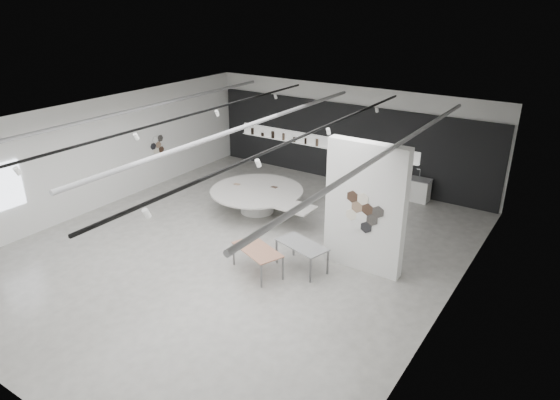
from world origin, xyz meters
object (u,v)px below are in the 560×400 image
Objects in this scene: partition_column at (365,208)px; display_island at (258,198)px; kitchen_counter at (410,188)px; sample_table_stone at (302,246)px; sample_table_wood at (257,251)px.

display_island is (-4.58, 1.47, -1.27)m from partition_column.
sample_table_stone is at bearing -96.32° from kitchen_counter.
partition_column reaches higher than kitchen_counter.
partition_column reaches higher than display_island.
kitchen_counter is (0.69, 6.49, -0.27)m from sample_table_stone.
sample_table_wood is at bearing -141.29° from partition_column.
kitchen_counter reaches higher than sample_table_wood.
sample_table_stone is 1.09× the size of kitchen_counter.
partition_column is at bearing -83.48° from kitchen_counter.
kitchen_counter is at bearing 77.81° from sample_table_wood.
display_island is at bearing 125.70° from sample_table_wood.
kitchen_counter is (1.58, 7.32, -0.23)m from sample_table_wood.
partition_column is 0.87× the size of display_island.
kitchen_counter is at bearing 83.95° from sample_table_stone.
sample_table_stone is (3.24, -2.43, 0.16)m from display_island.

